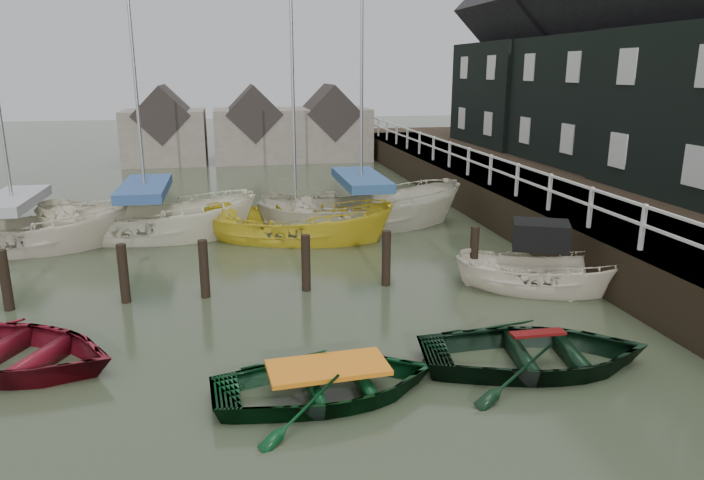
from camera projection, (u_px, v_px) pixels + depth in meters
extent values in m
plane|color=#2D3522|center=(264.00, 346.00, 12.25)|extent=(120.00, 120.00, 0.00)
cube|color=black|center=(506.00, 176.00, 23.11)|extent=(3.00, 32.00, 0.20)
cube|color=silver|center=(469.00, 149.00, 22.56)|extent=(0.06, 32.00, 0.06)
cube|color=silver|center=(468.00, 160.00, 22.66)|extent=(0.06, 32.00, 0.06)
cube|color=black|center=(635.00, 207.00, 24.50)|extent=(14.00, 38.00, 1.50)
cube|color=black|center=(616.00, 100.00, 25.34)|extent=(6.00, 7.00, 5.00)
cube|color=black|center=(535.00, 94.00, 31.97)|extent=(6.40, 7.00, 5.00)
cube|color=black|center=(542.00, 6.00, 30.85)|extent=(6.52, 7.14, 6.52)
cylinder|color=black|center=(7.00, 289.00, 13.93)|extent=(0.22, 0.22, 1.80)
cylinder|color=black|center=(124.00, 282.00, 14.40)|extent=(0.22, 0.22, 1.80)
cylinder|color=black|center=(205.00, 277.00, 14.73)|extent=(0.22, 0.22, 1.80)
cylinder|color=black|center=(306.00, 271.00, 15.18)|extent=(0.22, 0.22, 1.80)
cylinder|color=black|center=(386.00, 266.00, 15.55)|extent=(0.22, 0.22, 1.80)
cylinder|color=black|center=(474.00, 261.00, 15.98)|extent=(0.22, 0.22, 1.80)
cube|color=#665B51|center=(165.00, 137.00, 35.72)|extent=(4.50, 4.00, 3.00)
cube|color=#282321|center=(164.00, 114.00, 35.38)|extent=(3.18, 4.08, 3.18)
cube|color=#665B51|center=(254.00, 135.00, 36.65)|extent=(4.50, 4.00, 3.00)
cube|color=#282321|center=(253.00, 113.00, 36.31)|extent=(3.18, 4.08, 3.18)
cube|color=#665B51|center=(330.00, 134.00, 37.49)|extent=(4.50, 4.00, 3.00)
cube|color=#282321|center=(330.00, 112.00, 37.15)|extent=(3.18, 4.08, 3.18)
imported|color=#5D0D18|center=(5.00, 367.00, 11.36)|extent=(5.31, 4.68, 0.91)
imported|color=black|center=(328.00, 397.00, 10.34)|extent=(3.94, 2.94, 0.78)
imported|color=black|center=(535.00, 367.00, 11.37)|extent=(4.55, 3.55, 0.86)
imported|color=beige|center=(540.00, 291.00, 15.29)|extent=(4.42, 3.14, 1.60)
cube|color=black|center=(541.00, 235.00, 15.12)|extent=(1.60, 1.45, 0.65)
imported|color=beige|center=(19.00, 250.00, 18.77)|extent=(6.53, 2.61, 2.49)
cube|color=#94959A|center=(12.00, 201.00, 18.38)|extent=(3.59, 1.39, 0.30)
imported|color=beige|center=(149.00, 237.00, 20.19)|extent=(7.24, 3.57, 2.68)
cylinder|color=#B2B2B7|center=(133.00, 56.00, 18.71)|extent=(0.10, 0.10, 8.25)
cube|color=navy|center=(145.00, 188.00, 19.77)|extent=(3.97, 1.92, 0.30)
imported|color=gold|center=(296.00, 239.00, 19.93)|extent=(6.55, 4.13, 2.37)
cylinder|color=#B2B2B7|center=(292.00, 73.00, 18.59)|extent=(0.10, 0.10, 7.60)
imported|color=#B8B49D|center=(361.00, 226.00, 21.60)|extent=(7.09, 2.73, 2.73)
cylinder|color=#B2B2B7|center=(362.00, 44.00, 20.01)|extent=(0.10, 0.10, 9.02)
cube|color=navy|center=(361.00, 180.00, 21.17)|extent=(3.90, 1.45, 0.30)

